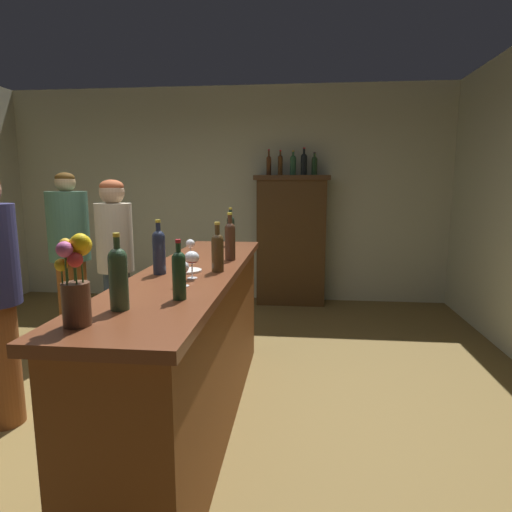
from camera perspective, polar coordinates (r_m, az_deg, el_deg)
The scene contains 22 objects.
floor at distance 3.23m, azimuth -14.17°, elevation -19.96°, with size 8.29×8.29×0.00m, color brown.
wall_back at distance 5.97m, azimuth -3.92°, elevation 8.01°, with size 6.02×0.12×2.84m, color #BABCA1.
bar_counter at distance 2.87m, azimuth -8.28°, elevation -11.98°, with size 0.58×2.63×1.05m.
display_cabinet at distance 5.65m, azimuth 4.68°, elevation 2.39°, with size 0.96×0.37×1.68m.
wine_bottle_malbec at distance 3.00m, azimuth -3.45°, elevation 2.25°, with size 0.07×0.07×0.33m.
wine_bottle_merlot at distance 1.89m, azimuth -17.74°, elevation -2.50°, with size 0.08×0.08×0.33m.
wine_bottle_rose at distance 2.59m, azimuth -12.72°, elevation 0.81°, with size 0.08×0.08×0.32m.
wine_bottle_syrah at distance 2.00m, azimuth -10.15°, elevation -2.19°, with size 0.06×0.06×0.28m.
wine_bottle_pinot at distance 3.74m, azimuth -3.37°, elevation 3.61°, with size 0.07×0.07×0.33m.
wine_bottle_riesling at distance 2.60m, azimuth -5.11°, elevation 0.76°, with size 0.07×0.07×0.30m.
wine_glass_front at distance 3.12m, azimuth -8.68°, elevation 1.52°, with size 0.06×0.06×0.14m.
wine_glass_mid at distance 2.43m, azimuth -8.49°, elevation -0.35°, with size 0.08×0.08×0.16m.
wine_glass_rear at distance 2.25m, azimuth -9.68°, elevation -1.66°, with size 0.07×0.07×0.13m.
flower_arrangement at distance 1.73m, azimuth -22.73°, elevation -2.81°, with size 0.12×0.13×0.35m.
cheese_plate at distance 2.65m, azimuth -9.09°, elevation -1.92°, with size 0.18×0.18×0.01m, color white.
display_bottle_left at distance 5.63m, azimuth 1.70°, elevation 12.01°, with size 0.06×0.06×0.33m.
display_bottle_midleft at distance 5.62m, azimuth 3.23°, elevation 12.04°, with size 0.06×0.06×0.32m.
display_bottle_center at distance 5.61m, azimuth 4.92°, elevation 12.02°, with size 0.08×0.08×0.31m.
display_bottle_midright at distance 5.61m, azimuth 6.35°, elevation 12.12°, with size 0.08×0.08×0.34m.
display_bottle_right at distance 5.61m, azimuth 7.74°, elevation 11.87°, with size 0.07×0.07×0.29m.
patron_tall at distance 4.54m, azimuth -23.37°, elevation 0.40°, with size 0.38×0.38×1.68m.
patron_redhead at distance 3.92m, azimuth -18.06°, elevation -0.74°, with size 0.31×0.31×1.61m.
Camera 1 is at (1.02, -2.63, 1.57)m, focal length 30.25 mm.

